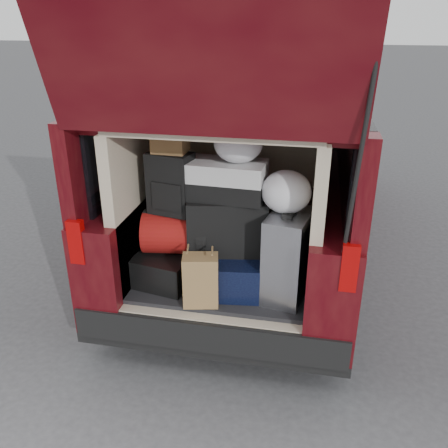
{
  "coord_description": "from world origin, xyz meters",
  "views": [
    {
      "loc": [
        0.62,
        -2.84,
        2.38
      ],
      "look_at": [
        0.01,
        0.2,
        0.99
      ],
      "focal_mm": 38.0,
      "sensor_mm": 36.0,
      "label": 1
    }
  ],
  "objects_px": {
    "silver_roller": "(288,256)",
    "twotone_duffel": "(223,180)",
    "navy_hardshell": "(227,267)",
    "kraft_bag": "(201,280)",
    "black_soft_case": "(227,224)",
    "red_duffel": "(176,233)",
    "black_hardshell": "(170,263)",
    "backpack": "(171,183)"
  },
  "relations": [
    {
      "from": "silver_roller",
      "to": "black_soft_case",
      "type": "distance_m",
      "value": 0.49
    },
    {
      "from": "red_duffel",
      "to": "navy_hardshell",
      "type": "bearing_deg",
      "value": -7.4
    },
    {
      "from": "silver_roller",
      "to": "twotone_duffel",
      "type": "xyz_separation_m",
      "value": [
        -0.48,
        0.12,
        0.48
      ]
    },
    {
      "from": "twotone_duffel",
      "to": "black_soft_case",
      "type": "bearing_deg",
      "value": 17.32
    },
    {
      "from": "red_duffel",
      "to": "black_hardshell",
      "type": "bearing_deg",
      "value": 162.19
    },
    {
      "from": "navy_hardshell",
      "to": "red_duffel",
      "type": "height_order",
      "value": "red_duffel"
    },
    {
      "from": "black_hardshell",
      "to": "backpack",
      "type": "height_order",
      "value": "backpack"
    },
    {
      "from": "kraft_bag",
      "to": "black_soft_case",
      "type": "distance_m",
      "value": 0.46
    },
    {
      "from": "navy_hardshell",
      "to": "black_soft_case",
      "type": "xyz_separation_m",
      "value": [
        -0.01,
        0.05,
        0.33
      ]
    },
    {
      "from": "backpack",
      "to": "silver_roller",
      "type": "bearing_deg",
      "value": 5.07
    },
    {
      "from": "kraft_bag",
      "to": "twotone_duffel",
      "type": "distance_m",
      "value": 0.7
    },
    {
      "from": "black_hardshell",
      "to": "red_duffel",
      "type": "bearing_deg",
      "value": 1.0
    },
    {
      "from": "black_soft_case",
      "to": "backpack",
      "type": "bearing_deg",
      "value": 175.16
    },
    {
      "from": "backpack",
      "to": "twotone_duffel",
      "type": "distance_m",
      "value": 0.37
    },
    {
      "from": "navy_hardshell",
      "to": "black_hardshell",
      "type": "bearing_deg",
      "value": 172.49
    },
    {
      "from": "red_duffel",
      "to": "twotone_duffel",
      "type": "distance_m",
      "value": 0.53
    },
    {
      "from": "navy_hardshell",
      "to": "twotone_duffel",
      "type": "distance_m",
      "value": 0.66
    },
    {
      "from": "black_hardshell",
      "to": "twotone_duffel",
      "type": "distance_m",
      "value": 0.78
    },
    {
      "from": "kraft_bag",
      "to": "twotone_duffel",
      "type": "bearing_deg",
      "value": 64.69
    },
    {
      "from": "navy_hardshell",
      "to": "twotone_duffel",
      "type": "bearing_deg",
      "value": 128.03
    },
    {
      "from": "silver_roller",
      "to": "kraft_bag",
      "type": "height_order",
      "value": "silver_roller"
    },
    {
      "from": "black_hardshell",
      "to": "silver_roller",
      "type": "height_order",
      "value": "silver_roller"
    },
    {
      "from": "navy_hardshell",
      "to": "silver_roller",
      "type": "distance_m",
      "value": 0.48
    },
    {
      "from": "red_duffel",
      "to": "kraft_bag",
      "type": "bearing_deg",
      "value": -58.01
    },
    {
      "from": "navy_hardshell",
      "to": "silver_roller",
      "type": "relative_size",
      "value": 0.95
    },
    {
      "from": "black_hardshell",
      "to": "black_soft_case",
      "type": "height_order",
      "value": "black_soft_case"
    },
    {
      "from": "navy_hardshell",
      "to": "kraft_bag",
      "type": "relative_size",
      "value": 1.62
    },
    {
      "from": "silver_roller",
      "to": "black_soft_case",
      "type": "relative_size",
      "value": 1.12
    },
    {
      "from": "navy_hardshell",
      "to": "backpack",
      "type": "height_order",
      "value": "backpack"
    },
    {
      "from": "red_duffel",
      "to": "backpack",
      "type": "height_order",
      "value": "backpack"
    },
    {
      "from": "navy_hardshell",
      "to": "black_soft_case",
      "type": "relative_size",
      "value": 1.06
    },
    {
      "from": "black_hardshell",
      "to": "backpack",
      "type": "relative_size",
      "value": 1.28
    },
    {
      "from": "kraft_bag",
      "to": "red_duffel",
      "type": "height_order",
      "value": "red_duffel"
    },
    {
      "from": "kraft_bag",
      "to": "backpack",
      "type": "bearing_deg",
      "value": 119.97
    },
    {
      "from": "backpack",
      "to": "twotone_duffel",
      "type": "height_order",
      "value": "backpack"
    },
    {
      "from": "kraft_bag",
      "to": "backpack",
      "type": "height_order",
      "value": "backpack"
    },
    {
      "from": "navy_hardshell",
      "to": "red_duffel",
      "type": "bearing_deg",
      "value": 173.9
    },
    {
      "from": "black_hardshell",
      "to": "navy_hardshell",
      "type": "bearing_deg",
      "value": 10.0
    },
    {
      "from": "black_hardshell",
      "to": "navy_hardshell",
      "type": "relative_size",
      "value": 0.94
    },
    {
      "from": "silver_roller",
      "to": "twotone_duffel",
      "type": "bearing_deg",
      "value": 176.38
    },
    {
      "from": "silver_roller",
      "to": "kraft_bag",
      "type": "bearing_deg",
      "value": -147.33
    },
    {
      "from": "silver_roller",
      "to": "twotone_duffel",
      "type": "distance_m",
      "value": 0.68
    }
  ]
}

